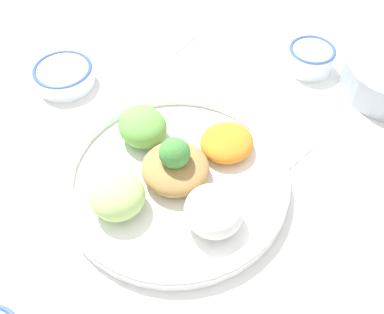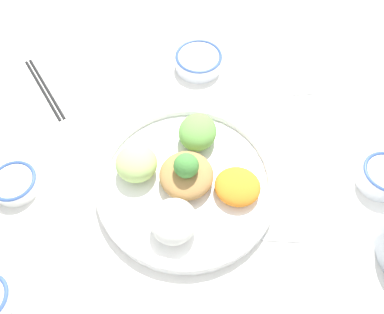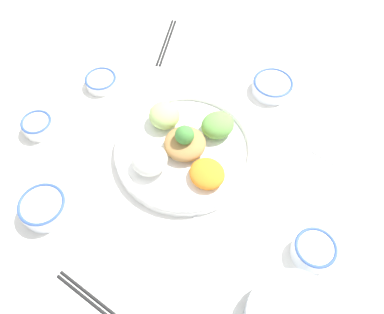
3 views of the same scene
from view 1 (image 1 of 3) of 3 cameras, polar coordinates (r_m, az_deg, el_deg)
ground_plane at (r=0.70m, az=-1.82°, el=-6.03°), size 2.40×2.40×0.00m
salad_platter at (r=0.70m, az=-2.16°, el=-2.36°), size 0.36×0.36×0.10m
sauce_bowl_dark at (r=0.90m, az=-15.95°, el=10.02°), size 0.11×0.11×0.04m
sauce_bowl_far at (r=0.93m, az=14.84°, el=12.14°), size 0.09×0.09×0.05m
serving_spoon_main at (r=0.79m, az=14.84°, el=1.46°), size 0.06×0.12×0.01m
serving_spoon_extra at (r=1.00m, az=0.33°, el=15.26°), size 0.05×0.12×0.01m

